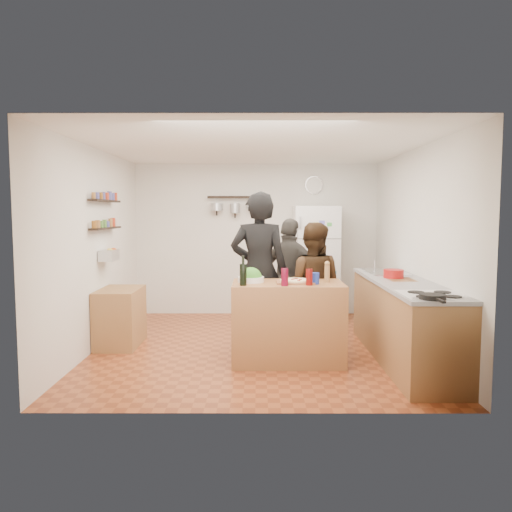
{
  "coord_description": "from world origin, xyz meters",
  "views": [
    {
      "loc": [
        0.02,
        -6.2,
        1.7
      ],
      "look_at": [
        0.0,
        0.1,
        1.15
      ],
      "focal_mm": 35.0,
      "sensor_mm": 36.0,
      "label": 1
    }
  ],
  "objects_px": {
    "prep_island": "(288,322)",
    "wine_bottle": "(243,275)",
    "counter_run": "(403,322)",
    "pepper_mill": "(327,274)",
    "wall_clock": "(314,185)",
    "salad_bowl": "(251,279)",
    "person_back": "(290,278)",
    "fridge": "(315,263)",
    "salt_canister": "(316,278)",
    "side_table": "(120,317)",
    "red_bowl": "(394,274)",
    "skillet": "(432,297)",
    "person_center": "(312,286)",
    "person_left": "(259,271)"
  },
  "relations": [
    {
      "from": "fridge",
      "to": "skillet",
      "type": "bearing_deg",
      "value": -79.46
    },
    {
      "from": "wine_bottle",
      "to": "salt_canister",
      "type": "relative_size",
      "value": 1.83
    },
    {
      "from": "person_back",
      "to": "side_table",
      "type": "height_order",
      "value": "person_back"
    },
    {
      "from": "wall_clock",
      "to": "wine_bottle",
      "type": "bearing_deg",
      "value": -110.49
    },
    {
      "from": "pepper_mill",
      "to": "red_bowl",
      "type": "xyz_separation_m",
      "value": [
        0.84,
        0.29,
        -0.04
      ]
    },
    {
      "from": "skillet",
      "to": "person_back",
      "type": "bearing_deg",
      "value": 116.86
    },
    {
      "from": "person_back",
      "to": "red_bowl",
      "type": "bearing_deg",
      "value": 175.15
    },
    {
      "from": "salad_bowl",
      "to": "wine_bottle",
      "type": "height_order",
      "value": "wine_bottle"
    },
    {
      "from": "wall_clock",
      "to": "side_table",
      "type": "height_order",
      "value": "wall_clock"
    },
    {
      "from": "salad_bowl",
      "to": "counter_run",
      "type": "xyz_separation_m",
      "value": [
        1.76,
        0.01,
        -0.49
      ]
    },
    {
      "from": "person_left",
      "to": "wall_clock",
      "type": "relative_size",
      "value": 6.52
    },
    {
      "from": "fridge",
      "to": "side_table",
      "type": "bearing_deg",
      "value": -148.2
    },
    {
      "from": "prep_island",
      "to": "person_back",
      "type": "height_order",
      "value": "person_back"
    },
    {
      "from": "wine_bottle",
      "to": "counter_run",
      "type": "bearing_deg",
      "value": 8.65
    },
    {
      "from": "person_left",
      "to": "person_center",
      "type": "xyz_separation_m",
      "value": [
        0.66,
        0.03,
        -0.19
      ]
    },
    {
      "from": "salad_bowl",
      "to": "red_bowl",
      "type": "xyz_separation_m",
      "value": [
        1.71,
        0.29,
        0.03
      ]
    },
    {
      "from": "prep_island",
      "to": "counter_run",
      "type": "bearing_deg",
      "value": 2.55
    },
    {
      "from": "salad_bowl",
      "to": "person_back",
      "type": "distance_m",
      "value": 1.18
    },
    {
      "from": "salad_bowl",
      "to": "person_left",
      "type": "relative_size",
      "value": 0.15
    },
    {
      "from": "prep_island",
      "to": "red_bowl",
      "type": "relative_size",
      "value": 5.25
    },
    {
      "from": "salt_canister",
      "to": "wall_clock",
      "type": "xyz_separation_m",
      "value": [
        0.29,
        2.81,
        1.18
      ]
    },
    {
      "from": "person_left",
      "to": "side_table",
      "type": "height_order",
      "value": "person_left"
    },
    {
      "from": "wine_bottle",
      "to": "red_bowl",
      "type": "bearing_deg",
      "value": 17.45
    },
    {
      "from": "wine_bottle",
      "to": "fridge",
      "type": "relative_size",
      "value": 0.13
    },
    {
      "from": "prep_island",
      "to": "red_bowl",
      "type": "bearing_deg",
      "value": 14.87
    },
    {
      "from": "salt_canister",
      "to": "red_bowl",
      "type": "xyz_separation_m",
      "value": [
        0.99,
        0.46,
        -0.0
      ]
    },
    {
      "from": "wine_bottle",
      "to": "skillet",
      "type": "height_order",
      "value": "wine_bottle"
    },
    {
      "from": "person_left",
      "to": "person_back",
      "type": "xyz_separation_m",
      "value": [
        0.43,
        0.58,
        -0.17
      ]
    },
    {
      "from": "wine_bottle",
      "to": "counter_run",
      "type": "xyz_separation_m",
      "value": [
        1.84,
        0.28,
        -0.58
      ]
    },
    {
      "from": "salad_bowl",
      "to": "wine_bottle",
      "type": "xyz_separation_m",
      "value": [
        -0.08,
        -0.27,
        0.09
      ]
    },
    {
      "from": "salad_bowl",
      "to": "person_back",
      "type": "bearing_deg",
      "value": 63.67
    },
    {
      "from": "person_back",
      "to": "fridge",
      "type": "distance_m",
      "value": 1.35
    },
    {
      "from": "skillet",
      "to": "red_bowl",
      "type": "height_order",
      "value": "red_bowl"
    },
    {
      "from": "person_center",
      "to": "fridge",
      "type": "xyz_separation_m",
      "value": [
        0.25,
        1.8,
        0.11
      ]
    },
    {
      "from": "person_left",
      "to": "salt_canister",
      "type": "bearing_deg",
      "value": 139.22
    },
    {
      "from": "prep_island",
      "to": "salad_bowl",
      "type": "relative_size",
      "value": 4.13
    },
    {
      "from": "wall_clock",
      "to": "counter_run",
      "type": "bearing_deg",
      "value": -74.08
    },
    {
      "from": "skillet",
      "to": "side_table",
      "type": "height_order",
      "value": "skillet"
    },
    {
      "from": "person_center",
      "to": "skillet",
      "type": "relative_size",
      "value": 6.67
    },
    {
      "from": "salad_bowl",
      "to": "salt_canister",
      "type": "height_order",
      "value": "salt_canister"
    },
    {
      "from": "prep_island",
      "to": "red_bowl",
      "type": "xyz_separation_m",
      "value": [
        1.29,
        0.34,
        0.51
      ]
    },
    {
      "from": "person_left",
      "to": "prep_island",
      "type": "bearing_deg",
      "value": 126.84
    },
    {
      "from": "wall_clock",
      "to": "pepper_mill",
      "type": "bearing_deg",
      "value": -92.97
    },
    {
      "from": "person_back",
      "to": "wall_clock",
      "type": "height_order",
      "value": "wall_clock"
    },
    {
      "from": "wall_clock",
      "to": "side_table",
      "type": "xyz_separation_m",
      "value": [
        -2.69,
        -2.0,
        -1.78
      ]
    },
    {
      "from": "wine_bottle",
      "to": "pepper_mill",
      "type": "height_order",
      "value": "wine_bottle"
    },
    {
      "from": "prep_island",
      "to": "pepper_mill",
      "type": "xyz_separation_m",
      "value": [
        0.45,
        0.05,
        0.55
      ]
    },
    {
      "from": "prep_island",
      "to": "wine_bottle",
      "type": "height_order",
      "value": "wine_bottle"
    },
    {
      "from": "pepper_mill",
      "to": "wall_clock",
      "type": "xyz_separation_m",
      "value": [
        0.14,
        2.64,
        1.14
      ]
    },
    {
      "from": "pepper_mill",
      "to": "person_center",
      "type": "height_order",
      "value": "person_center"
    }
  ]
}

